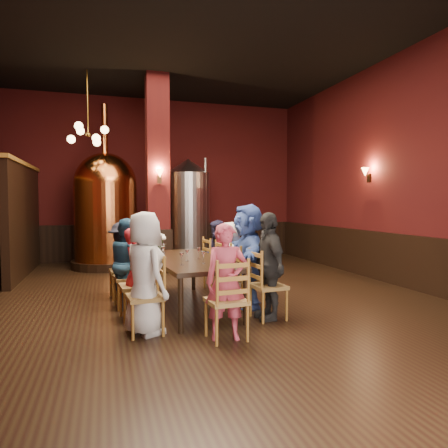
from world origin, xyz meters
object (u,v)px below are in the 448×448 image
object	(u,v)px
copper_kettle	(106,209)
steel_vessel	(188,211)
dining_table	(188,263)
person_1	(136,274)
person_0	(145,273)
rose_vase	(161,239)
person_2	(129,263)

from	to	relation	value
copper_kettle	steel_vessel	distance (m)	2.17
dining_table	person_1	xyz separation A→B (m)	(-0.82, -0.40, -0.06)
person_0	person_1	distance (m)	0.68
person_0	steel_vessel	bearing A→B (deg)	-40.15
dining_table	rose_vase	distance (m)	1.06
rose_vase	steel_vessel	bearing A→B (deg)	71.33
person_0	copper_kettle	xyz separation A→B (m)	(-0.43, 5.35, 0.71)
person_0	copper_kettle	world-z (taller)	copper_kettle
person_1	rose_vase	xyz separation A→B (m)	(0.53, 1.38, 0.34)
person_0	rose_vase	size ratio (longest dim) A/B	4.48
person_0	steel_vessel	size ratio (longest dim) A/B	0.54
person_2	copper_kettle	xyz separation A→B (m)	(-0.31, 4.03, 0.77)
person_2	copper_kettle	size ratio (longest dim) A/B	0.34
person_0	person_2	distance (m)	1.33
person_0	person_2	size ratio (longest dim) A/B	1.09
person_0	person_1	xyz separation A→B (m)	(-0.06, 0.67, -0.12)
copper_kettle	rose_vase	bearing A→B (deg)	-74.77
person_2	copper_kettle	world-z (taller)	copper_kettle
person_0	rose_vase	bearing A→B (deg)	-36.45
dining_table	person_2	size ratio (longest dim) A/B	1.81
copper_kettle	rose_vase	size ratio (longest dim) A/B	11.92
dining_table	copper_kettle	size ratio (longest dim) A/B	0.62
dining_table	person_0	bearing A→B (deg)	-130.36
person_1	person_2	bearing A→B (deg)	16.03
rose_vase	person_2	bearing A→B (deg)	-129.13
person_0	copper_kettle	distance (m)	5.42
person_1	person_0	bearing A→B (deg)	-163.97
dining_table	person_1	bearing A→B (deg)	-158.78
dining_table	person_2	distance (m)	0.91
person_0	person_1	bearing A→B (deg)	-18.37
copper_kettle	steel_vessel	xyz separation A→B (m)	(2.14, 0.37, -0.07)
dining_table	person_1	size ratio (longest dim) A/B	1.97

